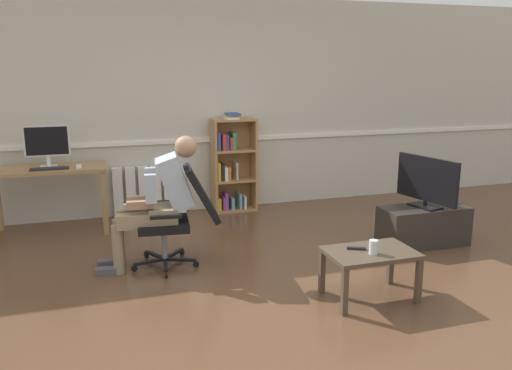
{
  "coord_description": "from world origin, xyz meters",
  "views": [
    {
      "loc": [
        -1.37,
        -3.89,
        1.85
      ],
      "look_at": [
        0.15,
        0.85,
        0.7
      ],
      "focal_mm": 36.18,
      "sensor_mm": 36.0,
      "label": 1
    }
  ],
  "objects_px": {
    "tv_stand": "(423,226)",
    "keyboard": "(49,169)",
    "spare_remote": "(356,248)",
    "computer_desk": "(49,178)",
    "bookshelf": "(231,165)",
    "imac_monitor": "(47,143)",
    "computer_mouse": "(79,166)",
    "radiator": "(150,191)",
    "person_seated": "(158,199)",
    "drinking_glass": "(373,247)",
    "tv_screen": "(427,181)",
    "coffee_table": "(370,258)",
    "office_chair": "(181,212)"
  },
  "relations": [
    {
      "from": "tv_stand",
      "to": "keyboard",
      "type": "bearing_deg",
      "value": 158.29
    },
    {
      "from": "keyboard",
      "to": "spare_remote",
      "type": "height_order",
      "value": "keyboard"
    },
    {
      "from": "computer_desk",
      "to": "bookshelf",
      "type": "bearing_deg",
      "value": 7.52
    },
    {
      "from": "tv_stand",
      "to": "spare_remote",
      "type": "relative_size",
      "value": 6.17
    },
    {
      "from": "imac_monitor",
      "to": "computer_mouse",
      "type": "height_order",
      "value": "imac_monitor"
    },
    {
      "from": "tv_stand",
      "to": "spare_remote",
      "type": "bearing_deg",
      "value": -144.79
    },
    {
      "from": "imac_monitor",
      "to": "computer_desk",
      "type": "bearing_deg",
      "value": -97.49
    },
    {
      "from": "computer_desk",
      "to": "tv_stand",
      "type": "xyz_separation_m",
      "value": [
        3.76,
        -1.63,
        -0.43
      ]
    },
    {
      "from": "computer_mouse",
      "to": "radiator",
      "type": "height_order",
      "value": "computer_mouse"
    },
    {
      "from": "person_seated",
      "to": "drinking_glass",
      "type": "bearing_deg",
      "value": 55.86
    },
    {
      "from": "computer_mouse",
      "to": "tv_stand",
      "type": "relative_size",
      "value": 0.11
    },
    {
      "from": "radiator",
      "to": "tv_screen",
      "type": "relative_size",
      "value": 1.18
    },
    {
      "from": "radiator",
      "to": "drinking_glass",
      "type": "distance_m",
      "value": 3.37
    },
    {
      "from": "imac_monitor",
      "to": "tv_screen",
      "type": "xyz_separation_m",
      "value": [
        3.76,
        -1.7,
        -0.33
      ]
    },
    {
      "from": "radiator",
      "to": "imac_monitor",
      "type": "bearing_deg",
      "value": -164.55
    },
    {
      "from": "imac_monitor",
      "to": "tv_stand",
      "type": "height_order",
      "value": "imac_monitor"
    },
    {
      "from": "tv_stand",
      "to": "spare_remote",
      "type": "height_order",
      "value": "spare_remote"
    },
    {
      "from": "radiator",
      "to": "coffee_table",
      "type": "xyz_separation_m",
      "value": [
        1.42,
        -3.0,
        0.03
      ]
    },
    {
      "from": "tv_stand",
      "to": "drinking_glass",
      "type": "bearing_deg",
      "value": -139.4
    },
    {
      "from": "office_chair",
      "to": "keyboard",
      "type": "bearing_deg",
      "value": -130.28
    },
    {
      "from": "office_chair",
      "to": "person_seated",
      "type": "bearing_deg",
      "value": -90.0
    },
    {
      "from": "tv_screen",
      "to": "radiator",
      "type": "bearing_deg",
      "value": 40.08
    },
    {
      "from": "radiator",
      "to": "coffee_table",
      "type": "relative_size",
      "value": 1.27
    },
    {
      "from": "bookshelf",
      "to": "tv_screen",
      "type": "bearing_deg",
      "value": -50.43
    },
    {
      "from": "tv_stand",
      "to": "coffee_table",
      "type": "relative_size",
      "value": 1.3
    },
    {
      "from": "person_seated",
      "to": "tv_stand",
      "type": "bearing_deg",
      "value": 91.31
    },
    {
      "from": "tv_screen",
      "to": "person_seated",
      "type": "bearing_deg",
      "value": 72.7
    },
    {
      "from": "computer_desk",
      "to": "tv_screen",
      "type": "xyz_separation_m",
      "value": [
        3.77,
        -1.63,
        0.05
      ]
    },
    {
      "from": "person_seated",
      "to": "tv_screen",
      "type": "height_order",
      "value": "person_seated"
    },
    {
      "from": "computer_mouse",
      "to": "tv_screen",
      "type": "height_order",
      "value": "tv_screen"
    },
    {
      "from": "tv_stand",
      "to": "spare_remote",
      "type": "distance_m",
      "value": 1.6
    },
    {
      "from": "computer_desk",
      "to": "tv_stand",
      "type": "height_order",
      "value": "computer_desk"
    },
    {
      "from": "tv_stand",
      "to": "office_chair",
      "type": "bearing_deg",
      "value": 175.16
    },
    {
      "from": "drinking_glass",
      "to": "tv_stand",
      "type": "bearing_deg",
      "value": 40.6
    },
    {
      "from": "computer_desk",
      "to": "computer_mouse",
      "type": "distance_m",
      "value": 0.38
    },
    {
      "from": "computer_mouse",
      "to": "computer_desk",
      "type": "bearing_deg",
      "value": 160.15
    },
    {
      "from": "computer_desk",
      "to": "office_chair",
      "type": "bearing_deg",
      "value": -48.82
    },
    {
      "from": "computer_desk",
      "to": "spare_remote",
      "type": "distance_m",
      "value": 3.55
    },
    {
      "from": "imac_monitor",
      "to": "tv_screen",
      "type": "bearing_deg",
      "value": -24.4
    },
    {
      "from": "spare_remote",
      "to": "tv_screen",
      "type": "bearing_deg",
      "value": 151.45
    },
    {
      "from": "radiator",
      "to": "spare_remote",
      "type": "xyz_separation_m",
      "value": [
        1.32,
        -2.93,
        0.1
      ]
    },
    {
      "from": "spare_remote",
      "to": "computer_desk",
      "type": "bearing_deg",
      "value": -109.63
    },
    {
      "from": "imac_monitor",
      "to": "person_seated",
      "type": "xyz_separation_m",
      "value": [
        1.03,
        -1.47,
        -0.36
      ]
    },
    {
      "from": "computer_desk",
      "to": "drinking_glass",
      "type": "xyz_separation_m",
      "value": [
        2.54,
        -2.67,
        -0.17
      ]
    },
    {
      "from": "bookshelf",
      "to": "drinking_glass",
      "type": "distance_m",
      "value": 2.99
    },
    {
      "from": "keyboard",
      "to": "tv_stand",
      "type": "height_order",
      "value": "keyboard"
    },
    {
      "from": "radiator",
      "to": "tv_screen",
      "type": "distance_m",
      "value": 3.33
    },
    {
      "from": "person_seated",
      "to": "coffee_table",
      "type": "relative_size",
      "value": 1.74
    },
    {
      "from": "tv_screen",
      "to": "spare_remote",
      "type": "relative_size",
      "value": 5.1
    },
    {
      "from": "imac_monitor",
      "to": "bookshelf",
      "type": "xyz_separation_m",
      "value": [
        2.17,
        0.21,
        -0.42
      ]
    }
  ]
}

